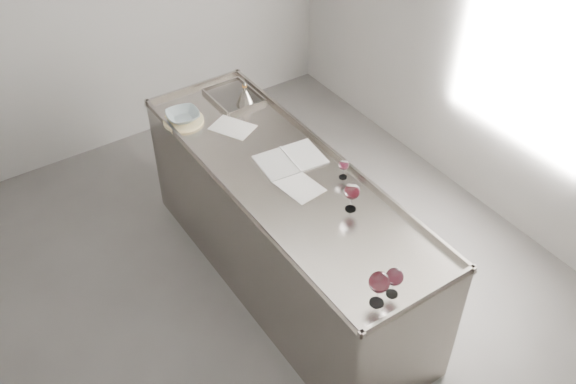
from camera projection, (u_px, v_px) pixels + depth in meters
room_shell at (235, 170)px, 3.20m from camera, size 4.54×5.04×2.84m
counter at (285, 229)px, 4.21m from camera, size 0.77×2.42×0.97m
wine_glass_left at (379, 283)px, 3.05m from camera, size 0.10×0.10×0.21m
wine_glass_middle at (395, 277)px, 3.11m from camera, size 0.09×0.09×0.17m
wine_glass_right at (352, 192)px, 3.58m from camera, size 0.09×0.09×0.18m
wine_glass_small at (344, 166)px, 3.82m from camera, size 0.06×0.06×0.13m
notebook at (290, 160)px, 4.00m from camera, size 0.43×0.32×0.02m
loose_paper_top at (233, 127)px, 4.27m from camera, size 0.30×0.34×0.00m
loose_paper_under at (299, 186)px, 3.81m from camera, size 0.23×0.31×0.00m
trivet at (184, 120)px, 4.32m from camera, size 0.35×0.35×0.02m
ceramic_bowl at (183, 116)px, 4.30m from camera, size 0.25×0.25×0.05m
wine_funnel at (245, 98)px, 4.44m from camera, size 0.14×0.14×0.20m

